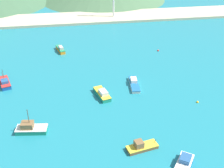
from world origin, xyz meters
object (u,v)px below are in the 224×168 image
fishing_boat_5 (102,94)px  fishing_boat_2 (61,49)px  fishing_boat_0 (31,128)px  fishing_boat_1 (141,146)px  fishing_boat_8 (184,164)px  buoy_1 (197,102)px  buoy_0 (158,51)px  fishing_boat_4 (134,84)px  fishing_boat_7 (5,83)px

fishing_boat_5 → fishing_boat_2: bearing=108.2°
fishing_boat_0 → fishing_boat_1: size_ratio=1.04×
fishing_boat_2 → fishing_boat_8: 72.10m
fishing_boat_2 → buoy_1: bearing=-48.8°
fishing_boat_0 → fishing_boat_5: bearing=34.6°
fishing_boat_5 → fishing_boat_8: (13.44, -30.96, -0.05)m
fishing_boat_0 → buoy_1: size_ratio=11.09×
buoy_1 → buoy_0: bearing=90.0°
fishing_boat_1 → fishing_boat_5: 24.82m
fishing_boat_8 → fishing_boat_4: bearing=94.1°
fishing_boat_1 → fishing_boat_7: bearing=134.7°
fishing_boat_2 → buoy_1: size_ratio=11.06×
fishing_boat_0 → buoy_0: size_ratio=9.87×
fishing_boat_1 → buoy_1: fishing_boat_1 is taller
fishing_boat_1 → buoy_0: 58.63m
fishing_boat_7 → fishing_boat_8: (43.20, -42.77, 0.01)m
fishing_boat_1 → fishing_boat_8: bearing=-42.0°
fishing_boat_0 → fishing_boat_2: size_ratio=1.00×
fishing_boat_1 → fishing_boat_5: bearing=103.6°
fishing_boat_0 → fishing_boat_1: bearing=-22.4°
fishing_boat_1 → buoy_1: 26.56m
fishing_boat_2 → fishing_boat_4: size_ratio=0.78×
fishing_boat_1 → buoy_0: bearing=69.1°
fishing_boat_2 → fishing_boat_4: bearing=-54.1°
fishing_boat_1 → fishing_boat_2: size_ratio=0.97×
fishing_boat_4 → buoy_0: (15.89, 25.72, -0.53)m
buoy_0 → buoy_1: bearing=-90.0°
fishing_boat_8 → fishing_boat_7: bearing=135.3°
fishing_boat_7 → fishing_boat_8: fishing_boat_7 is taller
fishing_boat_2 → buoy_0: size_ratio=9.84×
fishing_boat_0 → fishing_boat_2: bearing=81.3°
fishing_boat_5 → fishing_boat_8: fishing_boat_8 is taller
fishing_boat_4 → fishing_boat_5: (-10.84, -4.94, 0.23)m
fishing_boat_1 → buoy_1: size_ratio=10.71×
fishing_boat_0 → fishing_boat_8: size_ratio=1.09×
buoy_0 → buoy_1: 38.37m
buoy_1 → fishing_boat_1: bearing=-141.8°
fishing_boat_4 → buoy_1: 20.31m
fishing_boat_1 → fishing_boat_7: fishing_boat_7 is taller
fishing_boat_4 → fishing_boat_5: 11.91m
fishing_boat_5 → buoy_0: 40.68m
fishing_boat_7 → fishing_boat_2: bearing=54.3°
fishing_boat_1 → fishing_boat_2: 63.20m
fishing_boat_1 → fishing_boat_7: size_ratio=0.90×
fishing_boat_0 → fishing_boat_7: size_ratio=0.93×
buoy_0 → fishing_boat_5: bearing=-131.1°
fishing_boat_2 → fishing_boat_1: bearing=-73.6°
fishing_boat_2 → fishing_boat_4: (22.86, -31.56, -0.25)m
fishing_boat_5 → buoy_0: (26.73, 30.66, -0.76)m
fishing_boat_2 → buoy_0: bearing=-8.6°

